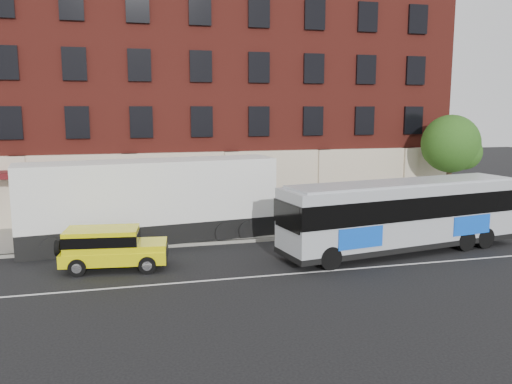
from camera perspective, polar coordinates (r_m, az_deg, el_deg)
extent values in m
plane|color=black|center=(21.48, 3.88, -9.25)|extent=(120.00, 120.00, 0.00)
cube|color=gray|center=(29.83, -1.54, -3.86)|extent=(60.00, 6.00, 0.15)
cube|color=gray|center=(27.00, -0.12, -5.24)|extent=(60.00, 0.25, 0.15)
cube|color=silver|center=(21.93, 3.47, -8.84)|extent=(60.00, 0.12, 0.01)
cube|color=maroon|center=(36.93, -4.40, 10.44)|extent=(30.00, 10.00, 15.00)
cube|color=beige|center=(32.19, -2.68, 0.84)|extent=(30.00, 0.35, 4.00)
cube|color=#4D0D11|center=(30.89, -22.77, 1.86)|extent=(4.20, 2.20, 0.30)
cube|color=beige|center=(31.93, -24.24, -0.02)|extent=(0.90, 0.55, 4.00)
cube|color=beige|center=(31.44, -13.41, 0.41)|extent=(0.90, 0.55, 4.00)
cube|color=beige|center=(32.09, -2.65, 0.82)|extent=(0.90, 0.55, 4.00)
cube|color=beige|center=(33.81, 7.36, 1.17)|extent=(0.90, 0.55, 4.00)
cube|color=beige|center=(36.45, 16.16, 1.46)|extent=(0.90, 0.55, 4.00)
cube|color=black|center=(31.82, -25.08, 6.79)|extent=(1.30, 0.20, 1.80)
cube|color=black|center=(31.37, -18.74, 7.13)|extent=(1.30, 0.20, 1.80)
cube|color=black|center=(31.31, -12.29, 7.40)|extent=(1.30, 0.20, 1.80)
cube|color=black|center=(31.63, -5.89, 7.57)|extent=(1.30, 0.20, 1.80)
cube|color=black|center=(32.34, 0.30, 7.65)|extent=(1.30, 0.20, 1.80)
cube|color=black|center=(33.40, 6.17, 7.64)|extent=(1.30, 0.20, 1.80)
cube|color=black|center=(34.78, 11.63, 7.57)|extent=(1.30, 0.20, 1.80)
cube|color=black|center=(36.45, 16.63, 7.43)|extent=(1.30, 0.20, 1.80)
cube|color=black|center=(31.90, -25.47, 12.53)|extent=(1.30, 0.20, 1.80)
cube|color=black|center=(31.45, -19.04, 12.96)|extent=(1.30, 0.20, 1.80)
cube|color=black|center=(31.39, -12.49, 13.25)|extent=(1.30, 0.20, 1.80)
cube|color=black|center=(31.72, -5.99, 13.36)|extent=(1.30, 0.20, 1.80)
cube|color=black|center=(32.42, 0.31, 13.31)|extent=(1.30, 0.20, 1.80)
cube|color=black|center=(33.48, 6.27, 13.13)|extent=(1.30, 0.20, 1.80)
cube|color=black|center=(34.85, 11.80, 12.83)|extent=(1.30, 0.20, 1.80)
cube|color=black|center=(36.52, 16.86, 12.46)|extent=(1.30, 0.20, 1.80)
cube|color=black|center=(32.30, -25.87, 18.18)|extent=(1.30, 0.20, 1.80)
cube|color=black|center=(31.86, -19.36, 18.70)|extent=(1.30, 0.20, 1.80)
cube|color=black|center=(31.80, -12.70, 19.00)|extent=(1.30, 0.20, 1.80)
cube|color=black|center=(32.12, -6.09, 19.06)|extent=(1.30, 0.20, 1.80)
cube|color=black|center=(32.81, 0.31, 18.90)|extent=(1.30, 0.20, 1.80)
cube|color=black|center=(33.86, 6.37, 18.54)|extent=(1.30, 0.20, 1.80)
cube|color=black|center=(35.22, 11.98, 18.03)|extent=(1.30, 0.20, 1.80)
cube|color=black|center=(36.87, 17.10, 17.42)|extent=(1.30, 0.20, 1.80)
cube|color=black|center=(31.79, -21.52, -0.62)|extent=(2.60, 0.15, 2.80)
cube|color=black|center=(31.59, -10.67, -0.19)|extent=(2.60, 0.15, 2.80)
cube|color=black|center=(32.52, -0.07, 0.22)|extent=(2.60, 0.15, 2.80)
cube|color=black|center=(34.48, 9.64, 0.60)|extent=(2.60, 0.15, 2.80)
cylinder|color=slate|center=(26.22, -18.58, -3.51)|extent=(0.07, 0.07, 2.50)
cube|color=white|center=(25.91, -18.69, -1.86)|extent=(0.30, 0.03, 0.40)
cube|color=white|center=(26.01, -18.64, -2.94)|extent=(0.30, 0.03, 0.35)
cylinder|color=#3A2A1D|center=(35.44, 20.05, 0.24)|extent=(0.32, 0.32, 3.00)
sphere|color=#1D4313|center=(35.15, 20.31, 4.92)|extent=(3.60, 3.60, 3.60)
sphere|color=#1D4313|center=(35.26, 21.57, 4.04)|extent=(2.20, 2.20, 2.20)
sphere|color=#1D4313|center=(35.17, 19.10, 4.33)|extent=(2.00, 2.00, 2.00)
cube|color=#A6ABB1|center=(25.81, 15.60, -2.31)|extent=(12.43, 4.47, 2.89)
cube|color=black|center=(26.10, 15.47, -5.21)|extent=(12.49, 4.52, 0.25)
cube|color=#A6ABB1|center=(25.57, 15.74, 0.98)|extent=(11.78, 4.07, 0.12)
cube|color=black|center=(25.72, 15.64, -1.26)|extent=(12.53, 4.56, 1.02)
cube|color=blue|center=(22.99, 11.28, -4.89)|extent=(2.21, 0.40, 0.91)
cube|color=blue|center=(28.84, 18.63, -2.36)|extent=(2.21, 0.40, 0.91)
cylinder|color=black|center=(22.55, 8.01, -7.08)|extent=(1.05, 0.46, 1.02)
cylinder|color=black|center=(24.45, 5.18, -5.75)|extent=(1.05, 0.46, 1.02)
cylinder|color=black|center=(27.15, 21.69, -4.87)|extent=(1.05, 0.46, 1.02)
cylinder|color=black|center=(28.75, 18.45, -3.94)|extent=(1.05, 0.46, 1.02)
cylinder|color=black|center=(28.01, 23.46, -4.57)|extent=(1.05, 0.46, 1.02)
cylinder|color=black|center=(29.57, 20.21, -3.68)|extent=(1.05, 0.46, 1.02)
cube|color=yellow|center=(23.24, -14.99, -6.62)|extent=(4.50, 2.31, 0.54)
cube|color=yellow|center=(23.13, -16.29, -4.91)|extent=(3.16, 2.11, 0.90)
cube|color=black|center=(23.12, -16.29, -4.80)|extent=(3.20, 2.15, 0.45)
cube|color=yellow|center=(22.99, -11.35, -5.61)|extent=(1.54, 1.86, 0.27)
cube|color=black|center=(23.04, -9.59, -6.45)|extent=(0.23, 1.44, 0.49)
cylinder|color=black|center=(23.56, -20.60, -5.67)|extent=(0.28, 0.70, 0.68)
cylinder|color=black|center=(22.31, -11.68, -7.75)|extent=(0.74, 0.34, 0.72)
cylinder|color=silver|center=(22.31, -11.68, -7.75)|extent=(0.43, 0.32, 0.40)
cylinder|color=black|center=(24.00, -11.38, -6.54)|extent=(0.74, 0.34, 0.72)
cylinder|color=silver|center=(24.00, -11.38, -6.54)|extent=(0.43, 0.32, 0.40)
cylinder|color=black|center=(22.70, -18.78, -7.76)|extent=(0.74, 0.34, 0.72)
cylinder|color=silver|center=(22.70, -18.78, -7.76)|extent=(0.43, 0.32, 0.40)
cylinder|color=black|center=(24.36, -17.98, -6.58)|extent=(0.74, 0.34, 0.72)
cylinder|color=silver|center=(24.36, -17.98, -6.58)|extent=(0.43, 0.32, 0.40)
cube|color=black|center=(27.15, -11.21, -4.25)|extent=(12.78, 4.07, 1.15)
cube|color=white|center=(26.75, -11.34, 0.13)|extent=(12.79, 4.11, 3.04)
cylinder|color=black|center=(25.59, -21.18, -5.63)|extent=(1.08, 0.42, 1.05)
cylinder|color=black|center=(27.94, -21.23, -4.43)|extent=(1.08, 0.42, 1.05)
cylinder|color=black|center=(25.62, -18.36, -5.46)|extent=(1.08, 0.42, 1.05)
cylinder|color=black|center=(27.96, -18.66, -4.28)|extent=(1.08, 0.42, 1.05)
cylinder|color=black|center=(26.84, -3.44, -4.35)|extent=(1.08, 0.42, 1.05)
cylinder|color=black|center=(29.08, -4.92, -3.32)|extent=(1.08, 0.42, 1.05)
cylinder|color=black|center=(27.25, -0.92, -4.14)|extent=(1.08, 0.42, 1.05)
cylinder|color=black|center=(29.46, -2.58, -3.14)|extent=(1.08, 0.42, 1.05)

